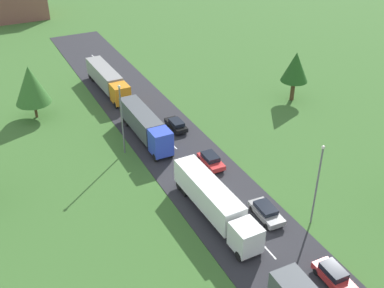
{
  "coord_description": "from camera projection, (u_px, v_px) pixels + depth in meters",
  "views": [
    {
      "loc": [
        -21.1,
        -3.18,
        31.59
      ],
      "look_at": [
        1.16,
        41.11,
        1.59
      ],
      "focal_mm": 44.03,
      "sensor_mm": 36.0,
      "label": 1
    }
  ],
  "objects": [
    {
      "name": "lamppost_third",
      "position": [
        122.0,
        117.0,
        56.59
      ],
      "size": [
        0.36,
        0.36,
        9.23
      ],
      "color": "slate",
      "rests_on": "ground"
    },
    {
      "name": "lamppost_second",
      "position": [
        317.0,
        182.0,
        45.18
      ],
      "size": [
        0.36,
        0.36,
        9.17
      ],
      "color": "slate",
      "rests_on": "ground"
    },
    {
      "name": "tree_pine",
      "position": [
        31.0,
        85.0,
        64.83
      ],
      "size": [
        4.92,
        4.92,
        7.72
      ],
      "color": "#513823",
      "rests_on": "ground"
    },
    {
      "name": "truck_second",
      "position": [
        214.0,
        201.0,
        47.49
      ],
      "size": [
        2.77,
        13.85,
        3.5
      ],
      "color": "white",
      "rests_on": "road"
    },
    {
      "name": "lane_marking_centre",
      "position": [
        285.0,
        269.0,
        42.28
      ],
      "size": [
        0.16,
        120.68,
        0.01
      ],
      "color": "white",
      "rests_on": "road"
    },
    {
      "name": "car_fifth",
      "position": [
        176.0,
        124.0,
        63.9
      ],
      "size": [
        1.74,
        4.18,
        1.36
      ],
      "color": "black",
      "rests_on": "road"
    },
    {
      "name": "distant_building",
      "position": [
        3.0,
        2.0,
        107.22
      ],
      "size": [
        17.85,
        10.6,
        7.55
      ],
      "primitive_type": "cube",
      "color": "brown",
      "rests_on": "ground"
    },
    {
      "name": "truck_fourth",
      "position": [
        107.0,
        79.0,
        73.95
      ],
      "size": [
        2.82,
        14.08,
        3.4
      ],
      "color": "orange",
      "rests_on": "road"
    },
    {
      "name": "car_second",
      "position": [
        334.0,
        276.0,
        40.57
      ],
      "size": [
        1.88,
        4.18,
        1.55
      ],
      "color": "red",
      "rests_on": "road"
    },
    {
      "name": "truck_third",
      "position": [
        145.0,
        124.0,
        61.18
      ],
      "size": [
        2.58,
        12.6,
        3.6
      ],
      "color": "blue",
      "rests_on": "road"
    },
    {
      "name": "road",
      "position": [
        258.0,
        240.0,
        45.61
      ],
      "size": [
        10.0,
        140.0,
        0.06
      ],
      "primitive_type": "cube",
      "color": "#2B2B30",
      "rests_on": "ground"
    },
    {
      "name": "car_fourth",
      "position": [
        211.0,
        160.0,
        56.24
      ],
      "size": [
        1.88,
        4.11,
        1.45
      ],
      "color": "red",
      "rests_on": "road"
    },
    {
      "name": "tree_maple",
      "position": [
        295.0,
        67.0,
        69.57
      ],
      "size": [
        4.06,
        4.06,
        7.59
      ],
      "color": "#513823",
      "rests_on": "ground"
    },
    {
      "name": "car_third",
      "position": [
        266.0,
        212.0,
        48.04
      ],
      "size": [
        2.09,
        4.49,
        1.36
      ],
      "color": "gray",
      "rests_on": "road"
    }
  ]
}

